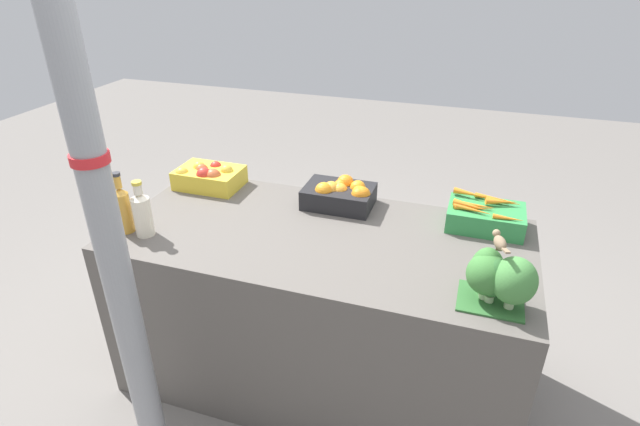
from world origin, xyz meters
name	(u,v)px	position (x,y,z in m)	size (l,w,h in m)	color
ground_plane	(320,371)	(0.00, 0.00, 0.00)	(10.00, 10.00, 0.00)	slate
market_table	(320,308)	(0.00, 0.00, 0.40)	(1.76, 0.83, 0.80)	#56514C
support_pole	(96,185)	(-0.45, -0.70, 1.27)	(0.11, 0.11, 2.53)	gray
apple_crate	(209,176)	(-0.68, 0.27, 0.86)	(0.32, 0.22, 0.13)	gold
orange_crate	(342,194)	(0.02, 0.28, 0.86)	(0.32, 0.22, 0.13)	black
carrot_crate	(485,216)	(0.66, 0.28, 0.85)	(0.32, 0.22, 0.13)	#2D8442
broccoli_pile	(496,276)	(0.70, -0.25, 0.90)	(0.24, 0.19, 0.20)	#2D602D
juice_bottle_amber	(123,208)	(-0.79, -0.24, 0.91)	(0.07, 0.07, 0.27)	gold
juice_bottle_cloudy	(142,213)	(-0.70, -0.24, 0.90)	(0.08, 0.08, 0.25)	beige
sparrow_bird	(500,242)	(0.69, -0.23, 1.02)	(0.06, 0.13, 0.05)	#4C3D2D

